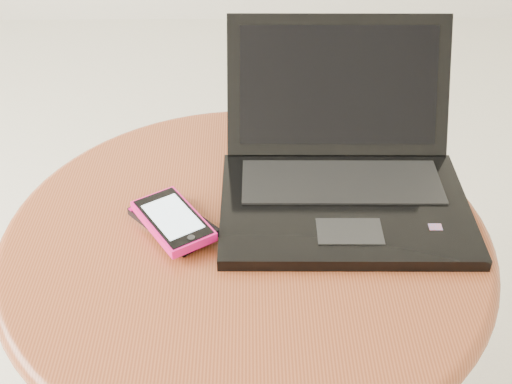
{
  "coord_description": "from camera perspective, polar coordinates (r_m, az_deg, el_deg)",
  "views": [
    {
      "loc": [
        0.08,
        -0.69,
        1.11
      ],
      "look_at": [
        0.09,
        0.01,
        0.59
      ],
      "focal_mm": 46.96,
      "sensor_mm": 36.0,
      "label": 1
    }
  ],
  "objects": [
    {
      "name": "table",
      "position": [
        0.98,
        -0.78,
        -8.41
      ],
      "size": [
        0.67,
        0.67,
        0.53
      ],
      "color": "brown",
      "rests_on": "ground"
    },
    {
      "name": "phone_pink",
      "position": [
        0.9,
        -7.1,
        -2.42
      ],
      "size": [
        0.12,
        0.14,
        0.01
      ],
      "color": "#F4127A",
      "rests_on": "phone_black"
    },
    {
      "name": "laptop",
      "position": [
        0.96,
        7.37,
        1.86
      ],
      "size": [
        0.35,
        0.34,
        0.2
      ],
      "color": "black",
      "rests_on": "table"
    },
    {
      "name": "phone_black",
      "position": [
        0.92,
        -7.07,
        -2.51
      ],
      "size": [
        0.13,
        0.13,
        0.01
      ],
      "color": "black",
      "rests_on": "table"
    }
  ]
}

